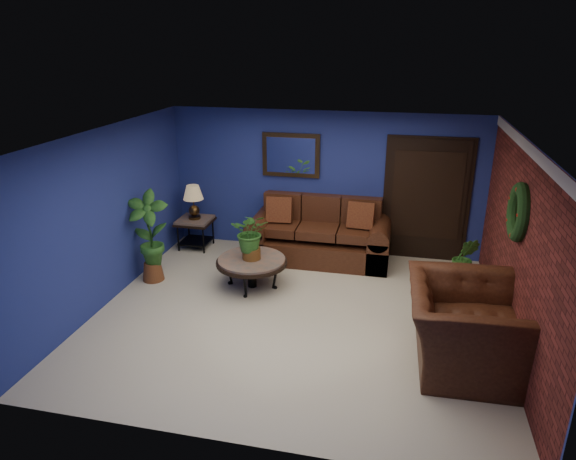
% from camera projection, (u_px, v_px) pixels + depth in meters
% --- Properties ---
extents(floor, '(5.50, 5.50, 0.00)m').
position_uv_depth(floor, '(295.00, 315.00, 7.17)').
color(floor, beige).
rests_on(floor, ground).
extents(wall_back, '(5.50, 0.04, 2.50)m').
position_uv_depth(wall_back, '(325.00, 183.00, 9.02)').
color(wall_back, navy).
rests_on(wall_back, ground).
extents(wall_left, '(0.04, 5.00, 2.50)m').
position_uv_depth(wall_left, '(107.00, 217.00, 7.30)').
color(wall_left, navy).
rests_on(wall_left, ground).
extents(wall_right_brick, '(0.04, 5.00, 2.50)m').
position_uv_depth(wall_right_brick, '(519.00, 249.00, 6.17)').
color(wall_right_brick, maroon).
rests_on(wall_right_brick, ground).
extents(ceiling, '(5.50, 5.00, 0.02)m').
position_uv_depth(ceiling, '(296.00, 137.00, 6.30)').
color(ceiling, silver).
rests_on(ceiling, wall_back).
extents(crown_molding, '(0.03, 5.00, 0.14)m').
position_uv_depth(crown_molding, '(533.00, 152.00, 5.77)').
color(crown_molding, white).
rests_on(crown_molding, wall_right_brick).
extents(wall_mirror, '(1.02, 0.06, 0.77)m').
position_uv_depth(wall_mirror, '(291.00, 155.00, 8.94)').
color(wall_mirror, '#473118').
rests_on(wall_mirror, wall_back).
extents(closet_door, '(1.44, 0.06, 2.18)m').
position_uv_depth(closet_door, '(426.00, 200.00, 8.71)').
color(closet_door, black).
rests_on(closet_door, wall_back).
extents(wreath, '(0.16, 0.72, 0.72)m').
position_uv_depth(wreath, '(519.00, 212.00, 6.07)').
color(wreath, black).
rests_on(wreath, wall_right_brick).
extents(sofa, '(2.41, 1.04, 1.08)m').
position_uv_depth(sofa, '(320.00, 238.00, 8.96)').
color(sofa, '#4B2615').
rests_on(sofa, ground).
extents(coffee_table, '(1.09, 1.09, 0.47)m').
position_uv_depth(coffee_table, '(252.00, 262.00, 7.87)').
color(coffee_table, '#554E4A').
rests_on(coffee_table, ground).
extents(end_table, '(0.61, 0.61, 0.56)m').
position_uv_depth(end_table, '(195.00, 225.00, 9.37)').
color(end_table, '#554E4A').
rests_on(end_table, ground).
extents(table_lamp, '(0.36, 0.36, 0.60)m').
position_uv_depth(table_lamp, '(193.00, 198.00, 9.18)').
color(table_lamp, '#473118').
rests_on(table_lamp, end_table).
extents(side_chair, '(0.44, 0.44, 0.88)m').
position_uv_depth(side_chair, '(350.00, 232.00, 8.82)').
color(side_chair, '#593319').
rests_on(side_chair, ground).
extents(armchair, '(1.36, 1.54, 0.98)m').
position_uv_depth(armchair, '(465.00, 327.00, 5.95)').
color(armchair, '#4B2615').
rests_on(armchair, ground).
extents(coffee_plant, '(0.62, 0.55, 0.75)m').
position_uv_depth(coffee_plant, '(251.00, 233.00, 7.70)').
color(coffee_plant, brown).
rests_on(coffee_plant, coffee_table).
extents(floor_plant, '(0.41, 0.35, 0.83)m').
position_uv_depth(floor_plant, '(465.00, 261.00, 7.84)').
color(floor_plant, brown).
rests_on(floor_plant, ground).
extents(tall_plant, '(0.71, 0.54, 1.46)m').
position_uv_depth(tall_plant, '(149.00, 233.00, 7.96)').
color(tall_plant, brown).
rests_on(tall_plant, ground).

